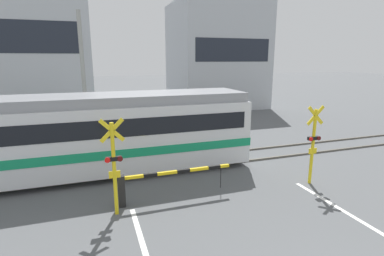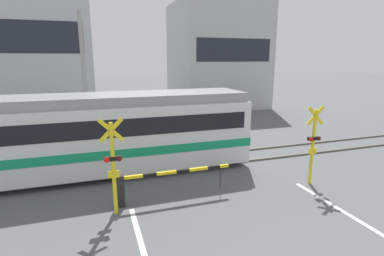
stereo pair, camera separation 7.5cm
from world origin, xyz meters
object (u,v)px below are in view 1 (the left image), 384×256
object	(u,v)px
crossing_barrier_near	(153,181)
crossing_signal_right	(313,142)
crossing_barrier_far	(210,127)
crossing_signal_left	(114,163)
commuter_train	(44,136)
pedestrian	(155,114)

from	to	relation	value
crossing_barrier_near	crossing_signal_right	size ratio (longest dim) A/B	1.29
crossing_barrier_far	crossing_barrier_near	bearing A→B (deg)	-125.21
crossing_barrier_near	crossing_barrier_far	distance (m)	7.79
crossing_signal_left	crossing_signal_right	bearing A→B (deg)	0.00
commuter_train	crossing_barrier_far	xyz separation A→B (m)	(7.82, 3.27, -0.94)
crossing_signal_left	crossing_signal_right	distance (m)	6.80
commuter_train	crossing_barrier_far	bearing A→B (deg)	22.66
commuter_train	crossing_barrier_far	distance (m)	8.53
commuter_train	crossing_signal_right	xyz separation A→B (m)	(8.98, -3.50, -0.09)
crossing_barrier_near	crossing_barrier_far	xyz separation A→B (m)	(4.49, 6.36, 0.00)
crossing_signal_left	pedestrian	world-z (taller)	crossing_signal_left
crossing_barrier_near	crossing_signal_left	world-z (taller)	crossing_signal_left
commuter_train	pedestrian	bearing A→B (deg)	49.27
crossing_barrier_near	crossing_signal_right	distance (m)	5.72
crossing_barrier_far	pedestrian	bearing A→B (deg)	128.14
crossing_signal_right	crossing_barrier_far	bearing A→B (deg)	99.69
crossing_barrier_far	commuter_train	bearing A→B (deg)	-157.34
crossing_signal_left	crossing_signal_right	xyz separation A→B (m)	(6.80, 0.00, 0.00)
crossing_barrier_near	crossing_barrier_far	bearing A→B (deg)	54.79
crossing_barrier_near	pedestrian	size ratio (longest dim) A/B	2.03
commuter_train	pedestrian	xyz separation A→B (m)	(5.43, 6.31, -0.61)
commuter_train	crossing_barrier_near	bearing A→B (deg)	-42.89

